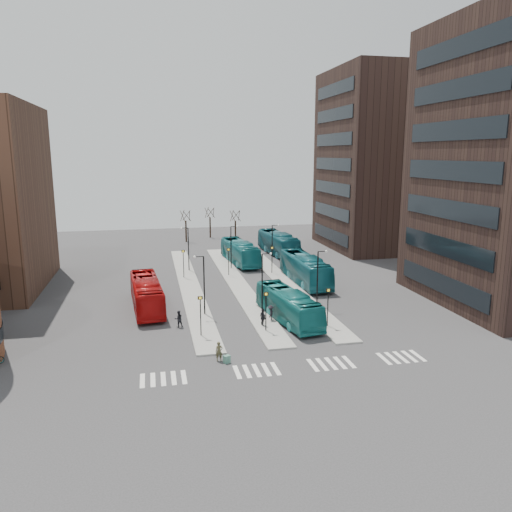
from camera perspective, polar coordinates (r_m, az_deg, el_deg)
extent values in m
plane|color=#303032|center=(35.68, 3.09, -15.39)|extent=(160.00, 160.00, 0.00)
cube|color=gray|center=(62.91, -7.62, -3.33)|extent=(2.50, 45.00, 0.15)
cube|color=gray|center=(63.62, -2.22, -3.07)|extent=(2.50, 45.00, 0.15)
cube|color=gray|center=(64.88, 3.01, -2.78)|extent=(2.50, 45.00, 0.15)
cube|color=navy|center=(40.20, -3.36, -11.68)|extent=(0.61, 0.56, 0.61)
imported|color=#B10D0D|center=(54.17, -12.40, -4.23)|extent=(3.71, 12.05, 3.31)
imported|color=#166E6D|center=(49.36, 3.69, -5.66)|extent=(4.26, 11.41, 3.10)
imported|color=#166C72|center=(74.83, -1.86, 0.44)|extent=(4.14, 12.40, 3.39)
imported|color=#15616D|center=(63.74, 5.62, -1.49)|extent=(3.26, 12.94, 3.59)
imported|color=#145765|center=(81.56, 2.55, 1.45)|extent=(4.10, 13.23, 3.63)
imported|color=#444129|center=(40.39, -4.25, -10.83)|extent=(0.59, 0.40, 1.59)
imported|color=black|center=(48.26, -8.84, -7.11)|extent=(0.90, 0.76, 1.62)
imported|color=black|center=(47.77, 0.79, -7.06)|extent=(0.68, 1.12, 1.79)
imported|color=black|center=(49.27, 1.68, -6.57)|extent=(0.97, 1.21, 1.63)
cube|color=silver|center=(38.26, -12.86, -13.72)|extent=(0.35, 2.40, 0.01)
cube|color=silver|center=(38.25, -11.70, -13.68)|extent=(0.35, 2.40, 0.01)
cube|color=silver|center=(38.25, -10.55, -13.63)|extent=(0.35, 2.40, 0.01)
cube|color=silver|center=(38.27, -9.39, -13.58)|extent=(0.35, 2.40, 0.01)
cube|color=silver|center=(38.30, -8.24, -13.52)|extent=(0.35, 2.40, 0.01)
cube|color=silver|center=(38.71, -2.17, -13.11)|extent=(0.35, 2.40, 0.01)
cube|color=silver|center=(38.83, -1.05, -13.02)|extent=(0.35, 2.40, 0.01)
cube|color=silver|center=(38.96, 0.06, -12.93)|extent=(0.35, 2.40, 0.01)
cube|color=silver|center=(39.11, 1.16, -12.83)|extent=(0.35, 2.40, 0.01)
cube|color=silver|center=(39.28, 2.25, -12.73)|extent=(0.35, 2.40, 0.01)
cube|color=silver|center=(40.07, 6.51, -12.29)|extent=(0.35, 2.40, 0.01)
cube|color=silver|center=(40.30, 7.55, -12.17)|extent=(0.35, 2.40, 0.01)
cube|color=silver|center=(40.54, 8.57, -12.05)|extent=(0.35, 2.40, 0.01)
cube|color=silver|center=(40.80, 9.58, -11.93)|extent=(0.35, 2.40, 0.01)
cube|color=silver|center=(41.06, 10.57, -11.81)|extent=(0.35, 2.40, 0.01)
cube|color=silver|center=(42.25, 14.41, -11.30)|extent=(0.35, 2.40, 0.01)
cube|color=silver|center=(42.57, 15.33, -11.17)|extent=(0.35, 2.40, 0.01)
cube|color=silver|center=(42.91, 16.24, -11.04)|extent=(0.35, 2.40, 0.01)
cube|color=silver|center=(43.25, 17.13, -10.90)|extent=(0.35, 2.40, 0.01)
cube|color=silver|center=(43.61, 18.01, -10.77)|extent=(0.35, 2.40, 0.01)
cube|color=black|center=(57.33, 20.41, -2.95)|extent=(0.12, 16.00, 2.00)
cube|color=black|center=(56.51, 20.69, 0.99)|extent=(0.12, 16.00, 2.00)
cube|color=black|center=(55.96, 20.99, 5.01)|extent=(0.12, 16.00, 2.00)
cube|color=black|center=(55.70, 21.29, 9.10)|extent=(0.12, 16.00, 2.00)
cube|color=black|center=(55.72, 21.60, 13.20)|extent=(0.12, 16.00, 2.00)
cube|color=black|center=(56.03, 21.91, 17.28)|extent=(0.12, 16.00, 2.00)
cube|color=black|center=(56.62, 22.24, 21.29)|extent=(0.12, 16.00, 2.00)
cube|color=#2F1F1A|center=(90.23, 14.82, 10.48)|extent=(20.00, 20.00, 30.00)
cube|color=black|center=(87.27, 8.48, 2.46)|extent=(0.12, 16.00, 2.00)
cube|color=black|center=(86.73, 8.56, 5.07)|extent=(0.12, 16.00, 2.00)
cube|color=black|center=(86.37, 8.64, 7.71)|extent=(0.12, 16.00, 2.00)
cube|color=black|center=(86.20, 8.72, 10.36)|extent=(0.12, 16.00, 2.00)
cube|color=black|center=(86.22, 8.81, 13.02)|extent=(0.12, 16.00, 2.00)
cube|color=black|center=(86.42, 8.89, 15.67)|extent=(0.12, 16.00, 2.00)
cube|color=black|center=(86.80, 8.98, 18.30)|extent=(0.12, 16.00, 2.00)
cylinder|color=black|center=(45.16, -6.35, -6.91)|extent=(0.10, 0.10, 3.50)
cube|color=black|center=(44.64, -6.40, -4.78)|extent=(0.45, 0.10, 0.30)
cube|color=yellow|center=(44.58, -6.39, -4.80)|extent=(0.20, 0.02, 0.20)
cylinder|color=black|center=(66.34, -8.28, -0.95)|extent=(0.10, 0.10, 3.50)
cube|color=black|center=(65.98, -8.33, 0.54)|extent=(0.45, 0.10, 0.30)
cube|color=yellow|center=(65.92, -8.32, 0.53)|extent=(0.20, 0.02, 0.20)
cylinder|color=black|center=(46.09, 1.14, -6.45)|extent=(0.10, 0.10, 3.50)
cube|color=black|center=(45.58, 1.15, -4.36)|extent=(0.45, 0.10, 0.30)
cube|color=yellow|center=(45.52, 1.17, -4.38)|extent=(0.20, 0.02, 0.20)
cylinder|color=black|center=(66.97, -3.16, -0.72)|extent=(0.10, 0.10, 3.50)
cube|color=black|center=(66.62, -3.17, 0.75)|extent=(0.45, 0.10, 0.30)
cube|color=yellow|center=(66.56, -3.16, 0.74)|extent=(0.20, 0.02, 0.20)
cylinder|color=black|center=(47.76, 8.20, -5.92)|extent=(0.10, 0.10, 3.50)
cube|color=black|center=(47.26, 8.26, -3.90)|extent=(0.45, 0.10, 0.30)
cube|color=yellow|center=(47.21, 8.29, -3.91)|extent=(0.20, 0.02, 0.20)
cylinder|color=black|center=(68.13, 1.83, -0.50)|extent=(0.10, 0.10, 3.50)
cube|color=black|center=(67.78, 1.84, 0.95)|extent=(0.45, 0.10, 0.30)
cube|color=yellow|center=(67.73, 1.86, 0.94)|extent=(0.20, 0.02, 0.20)
cylinder|color=black|center=(50.62, -5.94, -3.38)|extent=(0.14, 0.14, 6.00)
cylinder|color=black|center=(49.89, -6.53, -0.07)|extent=(0.90, 0.08, 0.08)
sphere|color=silver|center=(49.85, -7.04, -0.09)|extent=(0.24, 0.24, 0.24)
cylinder|color=black|center=(70.06, -7.72, 0.78)|extent=(0.14, 0.14, 6.00)
cylinder|color=black|center=(69.53, -8.16, 3.20)|extent=(0.90, 0.08, 0.08)
sphere|color=silver|center=(69.51, -8.53, 3.18)|extent=(0.24, 0.24, 0.24)
cylinder|color=black|center=(51.57, 0.71, -3.03)|extent=(0.14, 0.14, 6.00)
cylinder|color=black|center=(50.99, 1.21, 0.26)|extent=(0.90, 0.08, 0.08)
sphere|color=silver|center=(51.09, 1.70, 0.28)|extent=(0.24, 0.24, 0.24)
cylinder|color=black|center=(70.75, -2.87, 0.98)|extent=(0.14, 0.14, 6.00)
cylinder|color=black|center=(70.33, -2.53, 3.40)|extent=(0.90, 0.08, 0.08)
sphere|color=silver|center=(70.40, -2.17, 3.41)|extent=(0.24, 0.24, 0.24)
cylinder|color=black|center=(53.18, 7.03, -2.67)|extent=(0.14, 0.14, 6.00)
cylinder|color=black|center=(52.67, 7.58, 0.52)|extent=(0.90, 0.08, 0.08)
sphere|color=silver|center=(52.82, 8.04, 0.54)|extent=(0.24, 0.24, 0.24)
cylinder|color=black|center=(71.93, 1.85, 1.17)|extent=(0.14, 0.14, 6.00)
cylinder|color=black|center=(71.55, 2.22, 3.54)|extent=(0.90, 0.08, 0.08)
sphere|color=silver|center=(71.67, 2.57, 3.55)|extent=(0.24, 0.24, 0.24)
cylinder|color=black|center=(93.95, -8.00, 2.82)|extent=(0.30, 0.30, 4.00)
cylinder|color=black|center=(93.61, -7.62, 4.59)|extent=(0.10, 1.56, 1.95)
cylinder|color=black|center=(94.23, -7.95, 4.63)|extent=(1.48, 0.59, 1.97)
cylinder|color=black|center=(93.93, -8.41, 4.59)|extent=(0.90, 1.31, 1.99)
cylinder|color=black|center=(93.12, -8.38, 4.53)|extent=(0.89, 1.31, 1.99)
cylinder|color=black|center=(92.91, -7.89, 4.53)|extent=(1.48, 0.58, 1.97)
cylinder|color=black|center=(98.36, -5.26, 3.27)|extent=(0.30, 0.30, 4.00)
cylinder|color=black|center=(98.06, -4.89, 4.97)|extent=(0.10, 1.56, 1.95)
cylinder|color=black|center=(98.66, -5.21, 5.00)|extent=(1.48, 0.59, 1.97)
cylinder|color=black|center=(98.32, -5.65, 4.97)|extent=(0.90, 1.31, 1.99)
cylinder|color=black|center=(97.51, -5.60, 4.91)|extent=(0.89, 1.31, 1.99)
cylinder|color=black|center=(97.35, -5.12, 4.91)|extent=(1.48, 0.58, 1.97)
cylinder|color=black|center=(93.05, -2.37, 2.84)|extent=(0.30, 0.30, 4.00)
cylinder|color=black|center=(92.77, -1.96, 4.62)|extent=(0.10, 1.56, 1.95)
cylinder|color=black|center=(93.34, -2.32, 4.66)|extent=(1.48, 0.59, 1.97)
cylinder|color=black|center=(92.96, -2.77, 4.63)|extent=(0.90, 1.31, 1.99)
cylinder|color=black|center=(92.15, -2.69, 4.57)|extent=(0.89, 1.31, 1.99)
cylinder|color=black|center=(92.03, -2.18, 4.56)|extent=(1.48, 0.58, 1.97)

